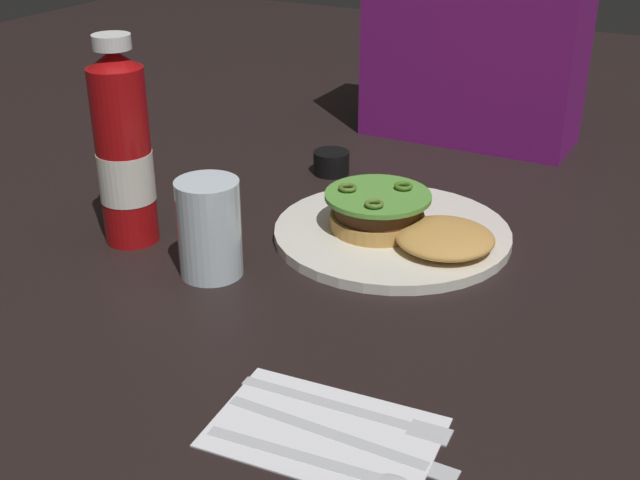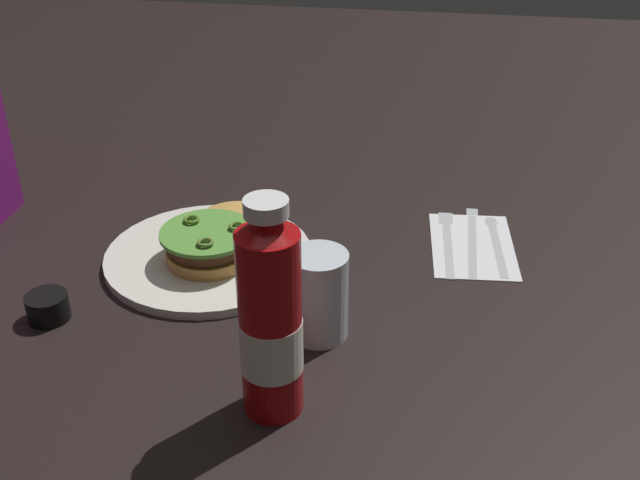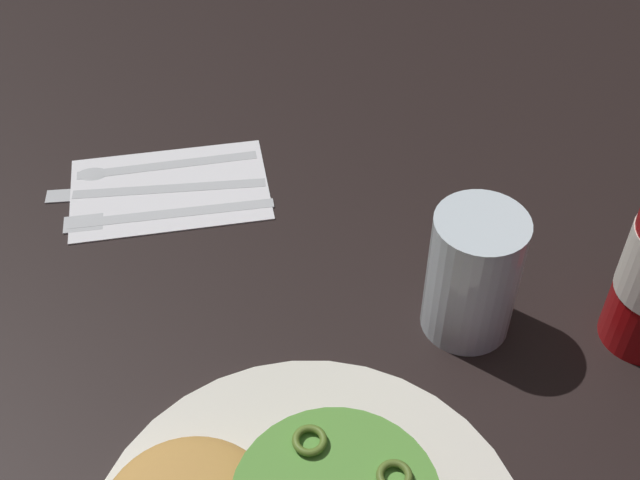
{
  "view_description": "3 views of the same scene",
  "coord_description": "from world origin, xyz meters",
  "px_view_note": "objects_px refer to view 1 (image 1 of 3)",
  "views": [
    {
      "loc": [
        0.36,
        -0.76,
        0.45
      ],
      "look_at": [
        -0.02,
        -0.04,
        0.05
      ],
      "focal_mm": 45.95,
      "sensor_mm": 36.0,
      "label": 1
    },
    {
      "loc": [
        -0.92,
        -0.21,
        0.59
      ],
      "look_at": [
        -0.04,
        -0.07,
        0.07
      ],
      "focal_mm": 43.97,
      "sensor_mm": 36.0,
      "label": 2
    },
    {
      "loc": [
        0.02,
        0.34,
        0.53
      ],
      "look_at": [
        -0.02,
        -0.11,
        0.08
      ],
      "focal_mm": 46.38,
      "sensor_mm": 36.0,
      "label": 3
    }
  ],
  "objects_px": {
    "dinner_plate": "(392,233)",
    "spoon_utensil": "(340,465)",
    "water_glass": "(209,228)",
    "condiment_cup": "(331,163)",
    "ketchup_bottle": "(124,153)",
    "napkin": "(324,432)",
    "butter_knife": "(353,438)",
    "fork_utensil": "(361,410)",
    "burger_sandwich": "(402,220)"
  },
  "relations": [
    {
      "from": "ketchup_bottle",
      "to": "spoon_utensil",
      "type": "relative_size",
      "value": 1.39
    },
    {
      "from": "dinner_plate",
      "to": "water_glass",
      "type": "bearing_deg",
      "value": -128.38
    },
    {
      "from": "fork_utensil",
      "to": "burger_sandwich",
      "type": "bearing_deg",
      "value": 107.25
    },
    {
      "from": "ketchup_bottle",
      "to": "spoon_utensil",
      "type": "xyz_separation_m",
      "value": [
        0.42,
        -0.25,
        -0.11
      ]
    },
    {
      "from": "condiment_cup",
      "to": "water_glass",
      "type": "bearing_deg",
      "value": -85.99
    },
    {
      "from": "water_glass",
      "to": "fork_utensil",
      "type": "relative_size",
      "value": 0.58
    },
    {
      "from": "burger_sandwich",
      "to": "ketchup_bottle",
      "type": "bearing_deg",
      "value": -154.35
    },
    {
      "from": "condiment_cup",
      "to": "dinner_plate",
      "type": "bearing_deg",
      "value": -43.62
    },
    {
      "from": "ketchup_bottle",
      "to": "fork_utensil",
      "type": "bearing_deg",
      "value": -24.21
    },
    {
      "from": "dinner_plate",
      "to": "water_glass",
      "type": "relative_size",
      "value": 2.6
    },
    {
      "from": "ketchup_bottle",
      "to": "dinner_plate",
      "type": "bearing_deg",
      "value": 28.8
    },
    {
      "from": "condiment_cup",
      "to": "butter_knife",
      "type": "xyz_separation_m",
      "value": [
        0.3,
        -0.54,
        -0.01
      ]
    },
    {
      "from": "water_glass",
      "to": "fork_utensil",
      "type": "distance_m",
      "value": 0.31
    },
    {
      "from": "spoon_utensil",
      "to": "butter_knife",
      "type": "relative_size",
      "value": 0.87
    },
    {
      "from": "condiment_cup",
      "to": "fork_utensil",
      "type": "relative_size",
      "value": 0.27
    },
    {
      "from": "burger_sandwich",
      "to": "butter_knife",
      "type": "relative_size",
      "value": 1.04
    },
    {
      "from": "burger_sandwich",
      "to": "napkin",
      "type": "height_order",
      "value": "burger_sandwich"
    },
    {
      "from": "ketchup_bottle",
      "to": "fork_utensil",
      "type": "relative_size",
      "value": 1.3
    },
    {
      "from": "condiment_cup",
      "to": "butter_knife",
      "type": "relative_size",
      "value": 0.26
    },
    {
      "from": "condiment_cup",
      "to": "fork_utensil",
      "type": "xyz_separation_m",
      "value": [
        0.29,
        -0.5,
        -0.01
      ]
    },
    {
      "from": "condiment_cup",
      "to": "napkin",
      "type": "distance_m",
      "value": 0.6
    },
    {
      "from": "dinner_plate",
      "to": "butter_knife",
      "type": "relative_size",
      "value": 1.41
    },
    {
      "from": "condiment_cup",
      "to": "napkin",
      "type": "xyz_separation_m",
      "value": [
        0.27,
        -0.54,
        -0.02
      ]
    },
    {
      "from": "spoon_utensil",
      "to": "water_glass",
      "type": "bearing_deg",
      "value": 141.2
    },
    {
      "from": "ketchup_bottle",
      "to": "water_glass",
      "type": "relative_size",
      "value": 2.24
    },
    {
      "from": "ketchup_bottle",
      "to": "napkin",
      "type": "relative_size",
      "value": 1.35
    },
    {
      "from": "dinner_plate",
      "to": "condiment_cup",
      "type": "bearing_deg",
      "value": 136.38
    },
    {
      "from": "water_glass",
      "to": "napkin",
      "type": "xyz_separation_m",
      "value": [
        0.25,
        -0.19,
        -0.06
      ]
    },
    {
      "from": "condiment_cup",
      "to": "spoon_utensil",
      "type": "height_order",
      "value": "condiment_cup"
    },
    {
      "from": "dinner_plate",
      "to": "condiment_cup",
      "type": "relative_size",
      "value": 5.5
    },
    {
      "from": "napkin",
      "to": "fork_utensil",
      "type": "distance_m",
      "value": 0.04
    },
    {
      "from": "dinner_plate",
      "to": "spoon_utensil",
      "type": "distance_m",
      "value": 0.43
    },
    {
      "from": "burger_sandwich",
      "to": "dinner_plate",
      "type": "bearing_deg",
      "value": 145.35
    },
    {
      "from": "spoon_utensil",
      "to": "burger_sandwich",
      "type": "bearing_deg",
      "value": 106.36
    },
    {
      "from": "ketchup_bottle",
      "to": "butter_knife",
      "type": "bearing_deg",
      "value": -27.86
    },
    {
      "from": "burger_sandwich",
      "to": "condiment_cup",
      "type": "height_order",
      "value": "burger_sandwich"
    },
    {
      "from": "water_glass",
      "to": "butter_knife",
      "type": "distance_m",
      "value": 0.34
    },
    {
      "from": "napkin",
      "to": "butter_knife",
      "type": "relative_size",
      "value": 0.9
    },
    {
      "from": "dinner_plate",
      "to": "condiment_cup",
      "type": "height_order",
      "value": "condiment_cup"
    },
    {
      "from": "burger_sandwich",
      "to": "condiment_cup",
      "type": "bearing_deg",
      "value": 137.1
    },
    {
      "from": "ketchup_bottle",
      "to": "butter_knife",
      "type": "xyz_separation_m",
      "value": [
        0.41,
        -0.22,
        -0.11
      ]
    },
    {
      "from": "spoon_utensil",
      "to": "butter_knife",
      "type": "height_order",
      "value": "same"
    },
    {
      "from": "water_glass",
      "to": "condiment_cup",
      "type": "distance_m",
      "value": 0.35
    },
    {
      "from": "spoon_utensil",
      "to": "fork_utensil",
      "type": "xyz_separation_m",
      "value": [
        -0.02,
        0.07,
        0.0
      ]
    },
    {
      "from": "water_glass",
      "to": "spoon_utensil",
      "type": "xyz_separation_m",
      "value": [
        0.28,
        -0.22,
        -0.05
      ]
    },
    {
      "from": "dinner_plate",
      "to": "spoon_utensil",
      "type": "bearing_deg",
      "value": -71.91
    },
    {
      "from": "napkin",
      "to": "burger_sandwich",
      "type": "bearing_deg",
      "value": 103.16
    },
    {
      "from": "water_glass",
      "to": "butter_knife",
      "type": "relative_size",
      "value": 0.54
    },
    {
      "from": "dinner_plate",
      "to": "water_glass",
      "type": "height_order",
      "value": "water_glass"
    },
    {
      "from": "napkin",
      "to": "spoon_utensil",
      "type": "height_order",
      "value": "spoon_utensil"
    }
  ]
}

